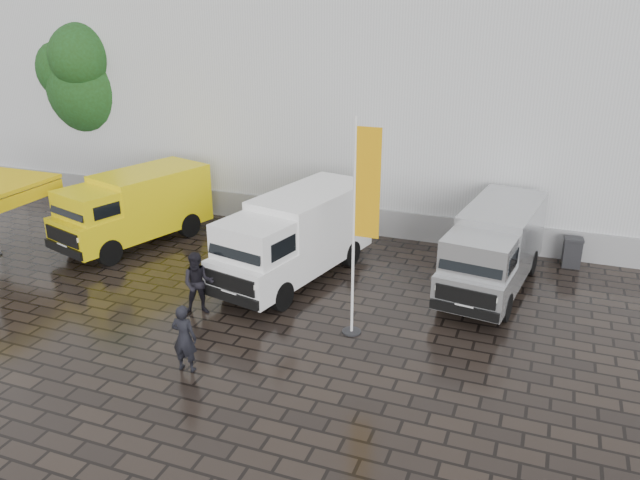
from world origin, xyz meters
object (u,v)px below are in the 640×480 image
Objects in this scene: wheelie_bin at (572,252)px; flagpole at (361,218)px; van_yellow at (134,210)px; person_tent at (198,284)px; van_white at (295,239)px; person_front at (184,338)px; van_silver at (494,251)px.

flagpole is at bearing -131.18° from wheelie_bin.
person_tent is (4.86, -3.82, -0.36)m from van_yellow.
van_white is 3.45m from person_tent.
person_front is at bearing -91.54° from person_tent.
person_front is 0.94× the size of person_tent.
flagpole is at bearing -29.75° from van_white.
person_tent is (-1.57, -3.04, -0.42)m from van_white.
van_white reaches higher than person_front.
wheelie_bin is at bearing -134.90° from person_front.
van_yellow is 14.76m from wheelie_bin.
van_white is at bearing 10.53° from van_yellow.
van_silver is 5.25m from flagpole.
van_white is 5.87m from van_silver.
wheelie_bin is at bearing 58.05° from van_silver.
van_white is 1.07× the size of van_silver.
van_silver is 3.58m from wheelie_bin.
wheelie_bin is (14.37, 3.28, -0.76)m from van_yellow.
van_yellow is at bearing 115.62° from person_tent.
van_yellow is 3.26× the size of person_front.
van_yellow reaches higher than person_front.
flagpole reaches higher than person_front.
flagpole is at bearing -2.57° from van_yellow.
flagpole is at bearing -20.41° from person_tent.
van_yellow is at bearing -174.26° from van_white.
flagpole is at bearing -118.10° from van_silver.
person_tent is at bearing -20.78° from van_yellow.
van_yellow is 0.97× the size of flagpole.
van_silver is (12.14, 0.58, -0.04)m from van_yellow.
wheelie_bin is (7.95, 4.05, -0.82)m from van_white.
van_yellow is 6.19m from person_tent.
van_yellow is 12.15m from van_silver.
van_silver is (5.71, 1.36, -0.09)m from van_white.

